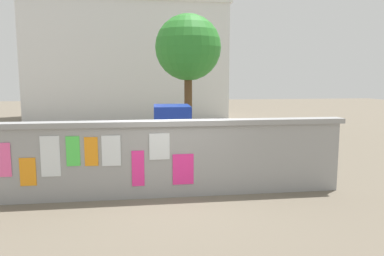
% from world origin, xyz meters
% --- Properties ---
extents(ground, '(60.00, 60.00, 0.00)m').
position_xyz_m(ground, '(0.00, 8.00, 0.00)').
color(ground, '#6B6051').
extents(poster_wall, '(8.31, 0.42, 1.80)m').
position_xyz_m(poster_wall, '(-0.01, -0.00, 0.92)').
color(poster_wall, '#959595').
rests_on(poster_wall, ground).
extents(auto_rickshaw_truck, '(3.65, 1.63, 1.85)m').
position_xyz_m(auto_rickshaw_truck, '(1.30, 3.84, 0.90)').
color(auto_rickshaw_truck, black).
rests_on(auto_rickshaw_truck, ground).
extents(motorcycle, '(1.88, 0.66, 0.87)m').
position_xyz_m(motorcycle, '(-2.43, 2.04, 0.46)').
color(motorcycle, black).
rests_on(motorcycle, ground).
extents(bicycle_near, '(1.69, 0.47, 0.95)m').
position_xyz_m(bicycle_near, '(-2.21, 4.68, 0.36)').
color(bicycle_near, black).
rests_on(bicycle_near, ground).
extents(person_walking, '(0.48, 0.48, 1.62)m').
position_xyz_m(person_walking, '(-1.06, 1.07, 0.99)').
color(person_walking, '#BF6626').
rests_on(person_walking, ground).
extents(tree_roadside, '(3.09, 3.09, 5.72)m').
position_xyz_m(tree_roadside, '(1.53, 9.03, 4.14)').
color(tree_roadside, brown).
rests_on(tree_roadside, ground).
extents(building_background, '(13.63, 4.86, 8.12)m').
position_xyz_m(building_background, '(-1.50, 18.11, 4.08)').
color(building_background, silver).
rests_on(building_background, ground).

